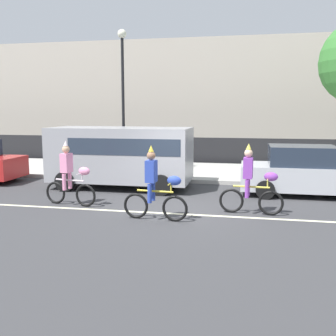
{
  "coord_description": "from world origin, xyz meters",
  "views": [
    {
      "loc": [
        2.0,
        -10.7,
        2.79
      ],
      "look_at": [
        -0.4,
        1.2,
        1.0
      ],
      "focal_mm": 42.0,
      "sensor_mm": 36.0,
      "label": 1
    }
  ],
  "objects_px": {
    "parade_cyclist_pink": "(70,177)",
    "parked_van_grey": "(123,153)",
    "parade_cyclist_purple": "(252,184)",
    "parked_car_silver": "(304,172)",
    "parade_cyclist_cobalt": "(156,188)",
    "street_lamp_post": "(123,81)"
  },
  "relations": [
    {
      "from": "parked_car_silver",
      "to": "parade_cyclist_purple",
      "type": "bearing_deg",
      "value": -121.23
    },
    {
      "from": "parade_cyclist_pink",
      "to": "parked_van_grey",
      "type": "bearing_deg",
      "value": 75.99
    },
    {
      "from": "parade_cyclist_pink",
      "to": "street_lamp_post",
      "type": "bearing_deg",
      "value": 89.84
    },
    {
      "from": "parade_cyclist_purple",
      "to": "street_lamp_post",
      "type": "relative_size",
      "value": 0.33
    },
    {
      "from": "parade_cyclist_cobalt",
      "to": "parked_car_silver",
      "type": "bearing_deg",
      "value": 43.33
    },
    {
      "from": "parade_cyclist_pink",
      "to": "parade_cyclist_purple",
      "type": "bearing_deg",
      "value": 0.31
    },
    {
      "from": "parade_cyclist_purple",
      "to": "parked_car_silver",
      "type": "distance_m",
      "value": 3.26
    },
    {
      "from": "parade_cyclist_cobalt",
      "to": "street_lamp_post",
      "type": "xyz_separation_m",
      "value": [
        -2.81,
        6.17,
        3.15
      ]
    },
    {
      "from": "parade_cyclist_cobalt",
      "to": "parked_van_grey",
      "type": "relative_size",
      "value": 0.38
    },
    {
      "from": "parade_cyclist_purple",
      "to": "parade_cyclist_pink",
      "type": "bearing_deg",
      "value": -179.69
    },
    {
      "from": "parade_cyclist_cobalt",
      "to": "parked_car_silver",
      "type": "height_order",
      "value": "parade_cyclist_cobalt"
    },
    {
      "from": "parade_cyclist_purple",
      "to": "parked_car_silver",
      "type": "height_order",
      "value": "parade_cyclist_purple"
    },
    {
      "from": "parked_car_silver",
      "to": "street_lamp_post",
      "type": "xyz_separation_m",
      "value": [
        -6.91,
        2.3,
        3.21
      ]
    },
    {
      "from": "parked_van_grey",
      "to": "parade_cyclist_purple",
      "type": "bearing_deg",
      "value": -31.72
    },
    {
      "from": "parked_car_silver",
      "to": "street_lamp_post",
      "type": "bearing_deg",
      "value": 161.57
    },
    {
      "from": "parade_cyclist_purple",
      "to": "parade_cyclist_cobalt",
      "type": "bearing_deg",
      "value": -155.92
    },
    {
      "from": "street_lamp_post",
      "to": "parked_van_grey",
      "type": "bearing_deg",
      "value": -73.24
    },
    {
      "from": "parade_cyclist_pink",
      "to": "parade_cyclist_cobalt",
      "type": "relative_size",
      "value": 1.0
    },
    {
      "from": "parade_cyclist_purple",
      "to": "parked_van_grey",
      "type": "bearing_deg",
      "value": 148.28
    },
    {
      "from": "parade_cyclist_cobalt",
      "to": "parade_cyclist_purple",
      "type": "bearing_deg",
      "value": 24.08
    },
    {
      "from": "parade_cyclist_purple",
      "to": "parked_van_grey",
      "type": "relative_size",
      "value": 0.38
    },
    {
      "from": "parade_cyclist_pink",
      "to": "parked_car_silver",
      "type": "relative_size",
      "value": 0.47
    }
  ]
}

